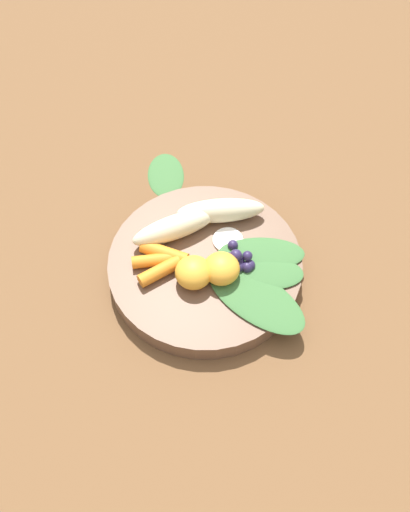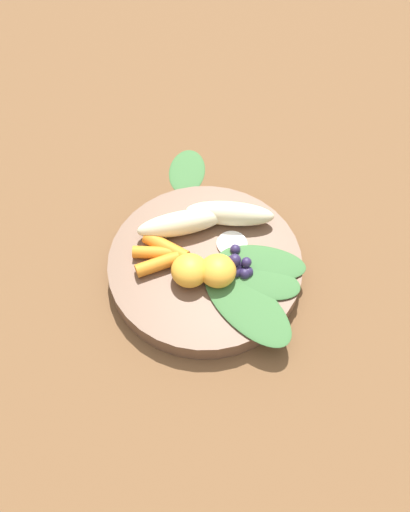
# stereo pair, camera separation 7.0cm
# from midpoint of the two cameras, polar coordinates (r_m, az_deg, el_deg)

# --- Properties ---
(ground_plane) EXTENTS (2.40, 2.40, 0.00)m
(ground_plane) POSITION_cam_midpoint_polar(r_m,az_deg,el_deg) (0.73, -2.74, -1.80)
(ground_plane) COLOR brown
(bowl) EXTENTS (0.24, 0.24, 0.03)m
(bowl) POSITION_cam_midpoint_polar(r_m,az_deg,el_deg) (0.72, -2.78, -1.24)
(bowl) COLOR brown
(bowl) RESTS_ON ground_plane
(banana_peeled_left) EXTENTS (0.11, 0.04, 0.03)m
(banana_peeled_left) POSITION_cam_midpoint_polar(r_m,az_deg,el_deg) (0.72, -5.73, 2.61)
(banana_peeled_left) COLOR beige
(banana_peeled_left) RESTS_ON bowl
(banana_peeled_right) EXTENTS (0.11, 0.07, 0.03)m
(banana_peeled_right) POSITION_cam_midpoint_polar(r_m,az_deg,el_deg) (0.73, -1.19, 4.25)
(banana_peeled_right) COLOR beige
(banana_peeled_right) RESTS_ON bowl
(orange_segment_near) EXTENTS (0.04, 0.04, 0.03)m
(orange_segment_near) POSITION_cam_midpoint_polar(r_m,az_deg,el_deg) (0.68, -1.31, -1.45)
(orange_segment_near) COLOR #F4A833
(orange_segment_near) RESTS_ON bowl
(orange_segment_far) EXTENTS (0.04, 0.04, 0.03)m
(orange_segment_far) POSITION_cam_midpoint_polar(r_m,az_deg,el_deg) (0.68, -4.06, -1.83)
(orange_segment_far) COLOR #F4A833
(orange_segment_far) RESTS_ON bowl
(carrot_front) EXTENTS (0.05, 0.06, 0.02)m
(carrot_front) POSITION_cam_midpoint_polar(r_m,az_deg,el_deg) (0.71, -6.82, 0.09)
(carrot_front) COLOR orange
(carrot_front) RESTS_ON bowl
(carrot_mid_left) EXTENTS (0.06, 0.03, 0.02)m
(carrot_mid_left) POSITION_cam_midpoint_polar(r_m,az_deg,el_deg) (0.70, -7.74, -0.61)
(carrot_mid_left) COLOR orange
(carrot_mid_left) RESTS_ON bowl
(carrot_mid_right) EXTENTS (0.05, 0.02, 0.02)m
(carrot_mid_right) POSITION_cam_midpoint_polar(r_m,az_deg,el_deg) (0.69, -7.31, -1.70)
(carrot_mid_right) COLOR orange
(carrot_mid_right) RESTS_ON bowl
(blueberry_pile) EXTENTS (0.05, 0.05, 0.03)m
(blueberry_pile) POSITION_cam_midpoint_polar(r_m,az_deg,el_deg) (0.70, 0.36, -0.75)
(blueberry_pile) COLOR #2D234C
(blueberry_pile) RESTS_ON bowl
(coconut_shred_patch) EXTENTS (0.04, 0.04, 0.00)m
(coconut_shred_patch) POSITION_cam_midpoint_polar(r_m,az_deg,el_deg) (0.72, -0.51, 1.35)
(coconut_shred_patch) COLOR white
(coconut_shred_patch) RESTS_ON bowl
(kale_leaf_left) EXTENTS (0.11, 0.15, 0.00)m
(kale_leaf_left) POSITION_cam_midpoint_polar(r_m,az_deg,el_deg) (0.68, 2.01, -4.27)
(kale_leaf_left) COLOR #3D7038
(kale_leaf_left) RESTS_ON bowl
(kale_leaf_right) EXTENTS (0.10, 0.09, 0.00)m
(kale_leaf_right) POSITION_cam_midpoint_polar(r_m,az_deg,el_deg) (0.70, 3.06, -1.81)
(kale_leaf_right) COLOR #3D7038
(kale_leaf_right) RESTS_ON bowl
(kale_leaf_rear) EXTENTS (0.12, 0.09, 0.00)m
(kale_leaf_rear) POSITION_cam_midpoint_polar(r_m,az_deg,el_deg) (0.71, 2.68, 0.01)
(kale_leaf_rear) COLOR #3D7038
(kale_leaf_rear) RESTS_ON bowl
(kale_leaf_stray) EXTENTS (0.08, 0.10, 0.01)m
(kale_leaf_stray) POSITION_cam_midpoint_polar(r_m,az_deg,el_deg) (0.83, -6.28, 7.76)
(kale_leaf_stray) COLOR #3D7038
(kale_leaf_stray) RESTS_ON ground_plane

